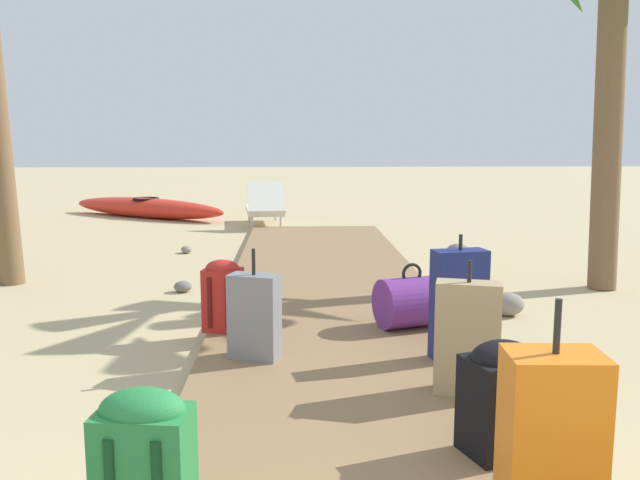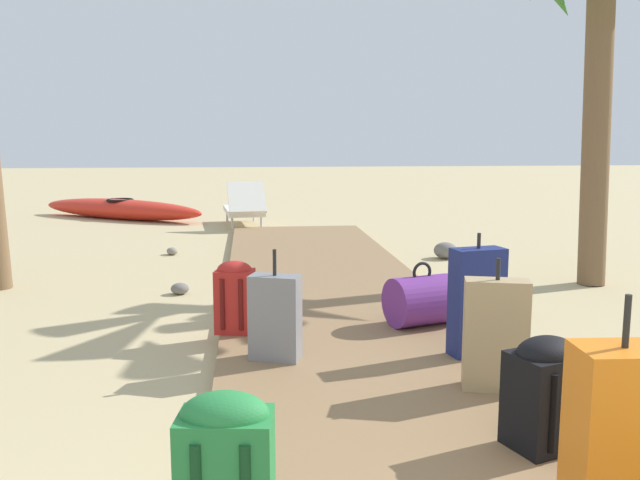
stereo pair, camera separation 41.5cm
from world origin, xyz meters
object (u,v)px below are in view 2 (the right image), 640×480
at_px(duffel_bag_purple, 421,300).
at_px(kayak, 120,209).
at_px(suitcase_navy, 477,302).
at_px(suitcase_grey, 275,317).
at_px(palm_tree_far_right, 610,2).
at_px(suitcase_orange, 618,440).
at_px(suitcase_tan, 495,335).
at_px(backpack_green, 226,476).
at_px(backpack_black, 546,389).
at_px(backpack_red, 235,295).
at_px(lounge_chair, 244,208).

bearing_deg(duffel_bag_purple, kayak, 115.25).
xyz_separation_m(suitcase_navy, duffel_bag_purple, (-0.17, 0.73, -0.16)).
bearing_deg(suitcase_grey, palm_tree_far_right, 33.83).
bearing_deg(suitcase_orange, suitcase_tan, 87.20).
bearing_deg(suitcase_grey, backpack_green, -96.83).
relative_size(suitcase_navy, backpack_black, 1.54).
distance_m(backpack_green, backpack_red, 2.71).
distance_m(suitcase_navy, suitcase_orange, 1.98).
bearing_deg(duffel_bag_purple, backpack_black, -88.82).
relative_size(suitcase_navy, kayak, 0.23).
height_order(backpack_green, suitcase_grey, suitcase_grey).
height_order(suitcase_orange, lounge_chair, suitcase_orange).
height_order(backpack_green, suitcase_orange, suitcase_orange).
xyz_separation_m(backpack_green, suitcase_orange, (1.40, 0.05, 0.03)).
relative_size(suitcase_navy, duffel_bag_purple, 1.41).
relative_size(backpack_green, duffel_bag_purple, 1.05).
relative_size(backpack_green, suitcase_grey, 0.84).
distance_m(suitcase_navy, duffel_bag_purple, 0.76).
relative_size(backpack_green, backpack_black, 1.15).
xyz_separation_m(suitcase_navy, suitcase_orange, (-0.17, -1.97, -0.01)).
distance_m(backpack_green, suitcase_orange, 1.40).
relative_size(duffel_bag_purple, lounge_chair, 0.36).
xyz_separation_m(suitcase_orange, suitcase_tan, (0.07, 1.37, -0.03)).
xyz_separation_m(backpack_red, suitcase_orange, (1.42, -2.66, 0.07)).
height_order(suitcase_grey, kayak, suitcase_grey).
xyz_separation_m(backpack_green, suitcase_navy, (1.57, 2.03, 0.04)).
bearing_deg(palm_tree_far_right, lounge_chair, 126.74).
height_order(suitcase_navy, duffel_bag_purple, suitcase_navy).
xyz_separation_m(duffel_bag_purple, suitcase_tan, (0.07, -1.33, 0.13)).
xyz_separation_m(suitcase_grey, lounge_chair, (-0.23, 7.14, -0.03)).
distance_m(backpack_green, suitcase_grey, 2.09).
height_order(backpack_green, kayak, backpack_green).
xyz_separation_m(backpack_green, backpack_red, (-0.02, 2.71, -0.04)).
relative_size(duffel_bag_purple, suitcase_tan, 0.76).
bearing_deg(suitcase_navy, palm_tree_far_right, 48.18).
distance_m(suitcase_orange, suitcase_tan, 1.37).
distance_m(suitcase_navy, backpack_black, 1.33).
height_order(backpack_red, kayak, backpack_red).
relative_size(palm_tree_far_right, lounge_chair, 2.27).
relative_size(suitcase_grey, suitcase_navy, 0.89).
xyz_separation_m(backpack_green, backpack_black, (1.44, 0.71, -0.04)).
bearing_deg(suitcase_grey, duffel_bag_purple, 30.71).
bearing_deg(backpack_green, suitcase_tan, 44.17).
bearing_deg(kayak, backpack_black, -69.30).
relative_size(backpack_green, lounge_chair, 0.38).
distance_m(backpack_red, kayak, 8.16).
height_order(backpack_red, lounge_chair, lounge_chair).
height_order(suitcase_orange, kayak, suitcase_orange).
height_order(backpack_green, palm_tree_far_right, palm_tree_far_right).
bearing_deg(kayak, suitcase_orange, -70.66).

